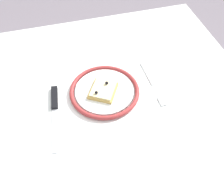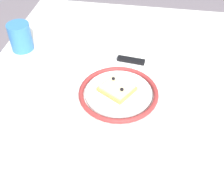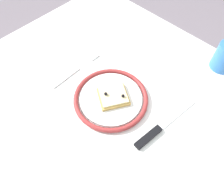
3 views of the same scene
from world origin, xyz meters
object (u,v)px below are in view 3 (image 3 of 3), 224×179
Objects in this scene: fork at (77,69)px; plate at (111,98)px; dining_table at (119,118)px; knife at (157,130)px; pizza_slice_near at (112,97)px.

plate is at bearing -1.72° from fork.
dining_table is 4.56× the size of plate.
knife is at bearing 4.25° from dining_table.
pizza_slice_near reaches higher than plate.
fork is (-0.33, -0.01, -0.00)m from knife.
knife reaches higher than dining_table.
plate is at bearing -174.81° from knife.
plate reaches higher than dining_table.
knife is (0.13, 0.01, 0.09)m from dining_table.
dining_table is 0.11m from pizza_slice_near.
knife is at bearing 5.19° from plate.
pizza_slice_near is 0.48× the size of knife.
fork is (-0.17, 0.00, -0.01)m from plate.
knife is at bearing 5.19° from pizza_slice_near.
pizza_slice_near reaches higher than dining_table.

